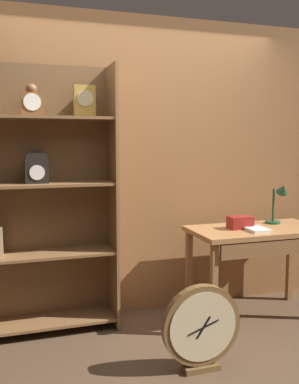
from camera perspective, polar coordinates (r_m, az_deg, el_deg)
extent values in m
plane|color=#4C3826|center=(3.03, 6.80, -23.69)|extent=(10.00, 10.00, 0.00)
cube|color=brown|center=(3.83, -1.07, 3.29)|extent=(4.80, 0.05, 2.60)
cube|color=brown|center=(3.55, -4.84, -0.80)|extent=(0.03, 0.34, 2.13)
cube|color=brown|center=(3.62, -14.83, -0.84)|extent=(1.24, 0.01, 2.13)
cube|color=brown|center=(3.72, -14.20, -16.32)|extent=(1.19, 0.32, 0.02)
cube|color=brown|center=(3.54, -14.47, -8.03)|extent=(1.19, 0.32, 0.02)
cube|color=brown|center=(3.45, -14.74, 0.93)|extent=(1.19, 0.32, 0.02)
cube|color=brown|center=(3.43, -14.99, 9.46)|extent=(1.19, 0.32, 0.02)
cube|color=brown|center=(3.44, -15.27, 11.10)|extent=(0.17, 0.09, 0.18)
sphere|color=brown|center=(3.46, -15.33, 12.96)|extent=(0.08, 0.08, 0.08)
cylinder|color=white|center=(3.40, -15.23, 11.41)|extent=(0.13, 0.01, 0.13)
cube|color=black|center=(3.44, -14.67, 2.36)|extent=(0.18, 0.09, 0.15)
cylinder|color=black|center=(3.43, -14.72, 4.02)|extent=(0.18, 0.09, 0.18)
cylinder|color=silver|center=(3.38, -14.62, 2.50)|extent=(0.11, 0.01, 0.11)
cube|color=#B28C38|center=(3.50, -8.61, 11.76)|extent=(0.17, 0.08, 0.25)
cylinder|color=#C6B78C|center=(3.46, -8.49, 12.15)|extent=(0.13, 0.01, 0.13)
cube|color=tan|center=(3.51, -19.11, -6.20)|extent=(0.04, 0.13, 0.23)
cube|color=#9E6B3D|center=(3.84, 14.02, -4.92)|extent=(1.15, 0.59, 0.04)
cube|color=olive|center=(3.49, 8.49, -12.71)|extent=(0.05, 0.05, 0.75)
cube|color=olive|center=(3.91, 5.21, -10.49)|extent=(0.05, 0.05, 0.75)
cube|color=olive|center=(4.42, 18.03, -8.76)|extent=(0.05, 0.05, 0.75)
cube|color=brown|center=(3.63, 16.31, -7.10)|extent=(0.98, 0.03, 0.12)
cylinder|color=#1E472D|center=(4.08, 15.96, -3.86)|extent=(0.14, 0.14, 0.02)
cylinder|color=#1E472D|center=(4.06, 16.03, -1.65)|extent=(0.02, 0.02, 0.30)
cone|color=#1E472D|center=(4.03, 17.20, 0.39)|extent=(0.13, 0.15, 0.13)
cube|color=maroon|center=(3.77, 11.88, -3.95)|extent=(0.20, 0.12, 0.11)
cube|color=silver|center=(3.71, 13.95, -4.82)|extent=(0.17, 0.22, 0.02)
cube|color=brown|center=(3.15, 6.76, -21.97)|extent=(0.25, 0.11, 0.04)
cylinder|color=brown|center=(3.02, 6.84, -17.05)|extent=(0.55, 0.06, 0.55)
cylinder|color=#C6B78C|center=(2.99, 7.13, -17.29)|extent=(0.47, 0.01, 0.47)
cube|color=black|center=(2.99, 7.16, -17.32)|extent=(0.10, 0.01, 0.14)
cube|color=black|center=(2.99, 7.17, -17.33)|extent=(0.22, 0.01, 0.08)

